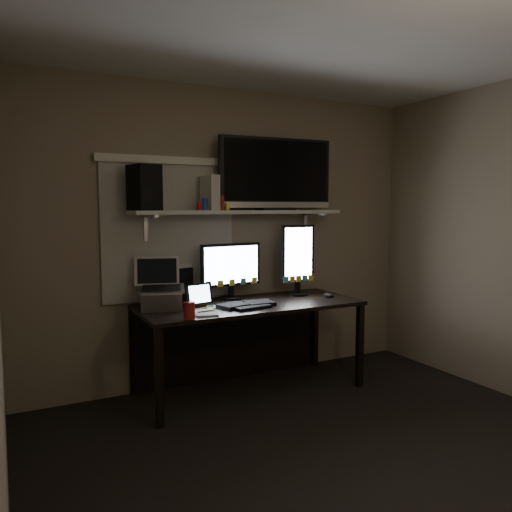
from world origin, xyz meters
TOP-DOWN VIEW (x-y plane):
  - floor at (0.00, 0.00)m, footprint 3.60×3.60m
  - ceiling at (0.00, 0.00)m, footprint 3.60×3.60m
  - back_wall at (0.00, 1.80)m, footprint 3.60×0.00m
  - window_blinds at (-0.55, 1.79)m, footprint 1.10×0.02m
  - desk at (0.00, 1.55)m, footprint 1.80×0.75m
  - wall_shelf at (0.00, 1.62)m, footprint 1.80×0.35m
  - monitor_landscape at (-0.06, 1.66)m, footprint 0.55×0.10m
  - monitor_portrait at (0.54, 1.57)m, footprint 0.32×0.07m
  - keyboard at (-0.08, 1.33)m, footprint 0.48×0.24m
  - mouse at (0.72, 1.34)m, footprint 0.08×0.11m
  - notepad at (-0.47, 1.21)m, footprint 0.20×0.25m
  - tablet at (-0.43, 1.46)m, footprint 0.23×0.13m
  - file_sorter at (-0.50, 1.74)m, footprint 0.26×0.17m
  - laptop at (-0.70, 1.52)m, footprint 0.41×0.37m
  - cup at (-0.63, 1.12)m, footprint 0.09×0.09m
  - sticky_notes at (-0.36, 1.35)m, footprint 0.36×0.30m
  - tv at (0.35, 1.63)m, footprint 1.03×0.25m
  - game_console at (-0.26, 1.63)m, footprint 0.08×0.24m
  - speaker at (-0.80, 1.60)m, footprint 0.23×0.27m
  - bottles at (-0.24, 1.59)m, footprint 0.22×0.07m

SIDE VIEW (x-z plane):
  - floor at x=0.00m, z-range 0.00..0.00m
  - desk at x=0.00m, z-range 0.19..0.92m
  - sticky_notes at x=-0.36m, z-range 0.73..0.73m
  - notepad at x=-0.47m, z-range 0.73..0.74m
  - keyboard at x=-0.08m, z-range 0.73..0.76m
  - mouse at x=0.72m, z-range 0.73..0.77m
  - cup at x=-0.63m, z-range 0.73..0.85m
  - tablet at x=-0.43m, z-range 0.73..0.92m
  - file_sorter at x=-0.50m, z-range 0.73..1.03m
  - laptop at x=-0.70m, z-range 0.73..1.12m
  - monitor_landscape at x=-0.06m, z-range 0.73..1.21m
  - monitor_portrait at x=0.54m, z-range 0.73..1.36m
  - back_wall at x=0.00m, z-range -0.55..3.05m
  - window_blinds at x=-0.55m, z-range 0.75..1.85m
  - wall_shelf at x=0.00m, z-range 1.45..1.48m
  - bottles at x=-0.24m, z-range 1.48..1.62m
  - game_console at x=-0.26m, z-range 1.48..1.76m
  - speaker at x=-0.80m, z-range 1.48..1.82m
  - tv at x=0.35m, z-range 1.48..2.09m
  - ceiling at x=0.00m, z-range 2.50..2.50m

